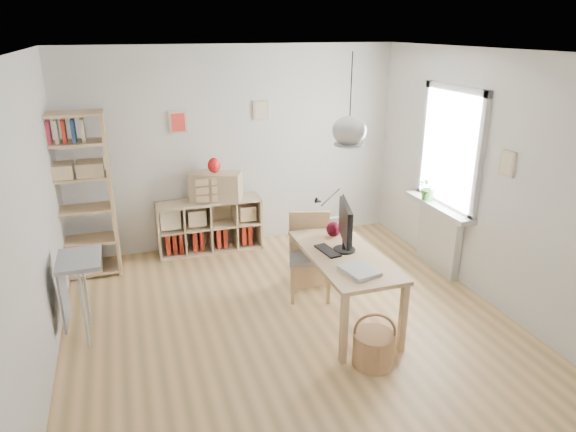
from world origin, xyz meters
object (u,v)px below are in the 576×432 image
object	(u,v)px
chair	(310,250)
storage_chest	(328,256)
desk	(344,262)
tall_bookshelf	(76,191)
monitor	(345,225)
drawer_chest	(216,186)
cube_shelf	(208,229)

from	to	relation	value
chair	storage_chest	size ratio (longest dim) A/B	1.32
desk	tall_bookshelf	bearing A→B (deg)	142.99
storage_chest	chair	bearing A→B (deg)	-138.54
desk	monitor	bearing A→B (deg)	65.68
desk	drawer_chest	xyz separation A→B (m)	(-0.89, 2.19, 0.25)
desk	cube_shelf	world-z (taller)	desk
cube_shelf	tall_bookshelf	size ratio (longest dim) A/B	0.70
tall_bookshelf	monitor	distance (m)	3.22
cube_shelf	monitor	world-z (taller)	monitor
chair	monitor	size ratio (longest dim) A/B	1.68
tall_bookshelf	storage_chest	size ratio (longest dim) A/B	2.79
desk	storage_chest	xyz separation A→B (m)	(0.29, 1.11, -0.46)
tall_bookshelf	drawer_chest	size ratio (longest dim) A/B	3.03
chair	storage_chest	bearing A→B (deg)	65.66
storage_chest	drawer_chest	distance (m)	1.75
desk	drawer_chest	size ratio (longest dim) A/B	2.27
tall_bookshelf	monitor	xyz separation A→B (m)	(2.62, -1.88, -0.06)
desk	chair	distance (m)	0.67
chair	storage_chest	distance (m)	0.71
drawer_chest	chair	bearing A→B (deg)	-40.06
desk	monitor	world-z (taller)	monitor
desk	chair	xyz separation A→B (m)	(-0.13, 0.64, -0.12)
chair	cube_shelf	bearing A→B (deg)	136.89
cube_shelf	tall_bookshelf	xyz separation A→B (m)	(-1.56, -0.28, 0.79)
storage_chest	drawer_chest	bearing A→B (deg)	130.76
desk	drawer_chest	world-z (taller)	drawer_chest
cube_shelf	chair	size ratio (longest dim) A/B	1.48
drawer_chest	storage_chest	bearing A→B (deg)	-18.81
tall_bookshelf	chair	size ratio (longest dim) A/B	2.12
storage_chest	monitor	bearing A→B (deg)	-110.51
tall_bookshelf	drawer_chest	bearing A→B (deg)	8.05
storage_chest	cube_shelf	bearing A→B (deg)	132.75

